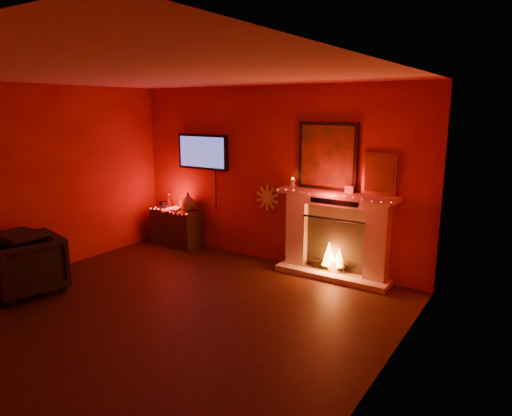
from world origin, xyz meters
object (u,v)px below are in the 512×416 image
at_px(sunburst_clock, 267,198).
at_px(fireplace, 335,227).
at_px(tv, 203,152).
at_px(armchair, 26,265).
at_px(console_table, 178,224).

bearing_deg(sunburst_clock, fireplace, -4.37).
height_order(tv, armchair, tv).
xyz_separation_m(fireplace, armchair, (-3.09, -2.77, -0.34)).
relative_size(tv, armchair, 1.48).
height_order(fireplace, armchair, fireplace).
bearing_deg(armchair, sunburst_clock, 69.92).
distance_m(console_table, armchair, 2.65).
bearing_deg(fireplace, tv, 178.50).
bearing_deg(armchair, console_table, 99.15).
relative_size(sunburst_clock, armchair, 0.48).
bearing_deg(sunburst_clock, armchair, -123.61).
distance_m(fireplace, tv, 2.61).
xyz_separation_m(console_table, armchair, (-0.20, -2.64, -0.00)).
bearing_deg(tv, sunburst_clock, 1.24).
distance_m(sunburst_clock, console_table, 1.82).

